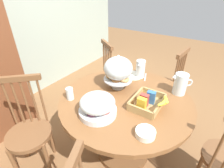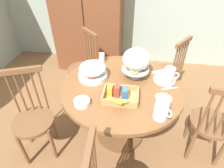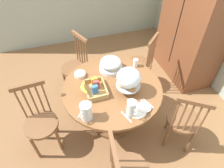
% 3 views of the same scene
% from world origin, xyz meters
% --- Properties ---
extents(ground_plane, '(10.00, 10.00, 0.00)m').
position_xyz_m(ground_plane, '(0.00, 0.00, 0.00)').
color(ground_plane, brown).
extents(wooden_armoire, '(1.18, 0.60, 1.96)m').
position_xyz_m(wooden_armoire, '(-0.79, 1.50, 0.98)').
color(wooden_armoire, brown).
rests_on(wooden_armoire, ground_plane).
extents(dining_table, '(1.20, 1.20, 0.74)m').
position_xyz_m(dining_table, '(-0.06, -0.06, 0.53)').
color(dining_table, brown).
rests_on(dining_table, ground_plane).
extents(windsor_chair_near_window, '(0.44, 0.44, 0.97)m').
position_xyz_m(windsor_chair_near_window, '(-0.90, -0.38, 0.45)').
color(windsor_chair_near_window, brown).
rests_on(windsor_chair_near_window, ground_plane).
extents(windsor_chair_by_cabinet, '(0.40, 0.40, 0.97)m').
position_xyz_m(windsor_chair_by_cabinet, '(-0.01, -0.96, 0.45)').
color(windsor_chair_by_cabinet, brown).
rests_on(windsor_chair_by_cabinet, ground_plane).
extents(windsor_chair_far_side, '(0.46, 0.46, 0.97)m').
position_xyz_m(windsor_chair_far_side, '(0.48, 0.67, 0.45)').
color(windsor_chair_far_side, brown).
rests_on(windsor_chair_far_side, ground_plane).
extents(windsor_chair_host_seat, '(0.47, 0.47, 0.97)m').
position_xyz_m(windsor_chair_host_seat, '(-0.66, 0.61, 0.45)').
color(windsor_chair_host_seat, brown).
rests_on(windsor_chair_host_seat, ground_plane).
extents(pastry_stand_with_dome, '(0.28, 0.28, 0.34)m').
position_xyz_m(pastry_stand_with_dome, '(0.06, 0.10, 0.94)').
color(pastry_stand_with_dome, silver).
rests_on(pastry_stand_with_dome, dining_table).
extents(fruit_platter_covered, '(0.30, 0.30, 0.18)m').
position_xyz_m(fruit_platter_covered, '(-0.37, 0.02, 0.83)').
color(fruit_platter_covered, silver).
rests_on(fruit_platter_covered, dining_table).
extents(orange_juice_pitcher, '(0.14, 0.18, 0.20)m').
position_xyz_m(orange_juice_pitcher, '(0.29, -0.44, 0.83)').
color(orange_juice_pitcher, silver).
rests_on(orange_juice_pitcher, dining_table).
extents(milk_pitcher, '(0.18, 0.10, 0.19)m').
position_xyz_m(milk_pitcher, '(0.38, 0.01, 0.83)').
color(milk_pitcher, silver).
rests_on(milk_pitcher, dining_table).
extents(cereal_basket, '(0.32, 0.30, 0.12)m').
position_xyz_m(cereal_basket, '(-0.06, -0.28, 0.78)').
color(cereal_basket, tan).
rests_on(cereal_basket, dining_table).
extents(china_plate_large, '(0.22, 0.22, 0.01)m').
position_xyz_m(china_plate_large, '(0.36, 0.08, 0.75)').
color(china_plate_large, white).
rests_on(china_plate_large, dining_table).
extents(china_plate_small, '(0.15, 0.15, 0.01)m').
position_xyz_m(china_plate_small, '(0.35, 0.17, 0.76)').
color(china_plate_small, white).
rests_on(china_plate_small, china_plate_large).
extents(cereal_bowl, '(0.14, 0.14, 0.04)m').
position_xyz_m(cereal_bowl, '(-0.37, -0.38, 0.76)').
color(cereal_bowl, white).
rests_on(cereal_bowl, dining_table).
extents(drinking_glass, '(0.06, 0.06, 0.11)m').
position_xyz_m(drinking_glass, '(-0.34, 0.36, 0.80)').
color(drinking_glass, silver).
rests_on(drinking_glass, dining_table).
extents(table_knife, '(0.17, 0.07, 0.01)m').
position_xyz_m(table_knife, '(0.31, 0.22, 0.74)').
color(table_knife, silver).
rests_on(table_knife, dining_table).
extents(dinner_fork, '(0.17, 0.07, 0.01)m').
position_xyz_m(dinner_fork, '(0.30, 0.25, 0.74)').
color(dinner_fork, silver).
rests_on(dinner_fork, dining_table).
extents(soup_spoon, '(0.17, 0.07, 0.01)m').
position_xyz_m(soup_spoon, '(0.40, -0.05, 0.74)').
color(soup_spoon, silver).
rests_on(soup_spoon, dining_table).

